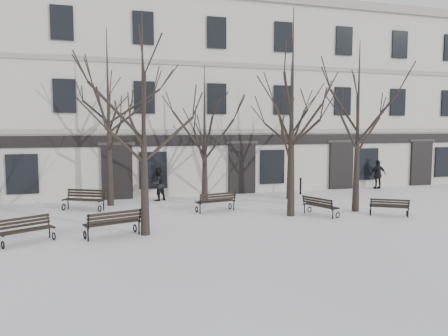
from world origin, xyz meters
name	(u,v)px	position (x,y,z in m)	size (l,w,h in m)	color
ground	(224,228)	(0.00, 0.00, 0.00)	(100.00, 100.00, 0.00)	white
building	(166,101)	(0.00, 12.96, 5.52)	(40.40, 10.20, 11.40)	#BAB6AC
tree_1	(143,97)	(-2.99, -0.20, 4.89)	(5.47, 5.47, 7.82)	black
tree_2	(293,87)	(3.44, 1.31, 5.50)	(6.16, 6.16, 8.80)	black
tree_3	(358,105)	(6.73, 1.41, 4.80)	(5.38, 5.38, 7.68)	black
tree_4	(108,95)	(-3.93, 6.18, 5.34)	(5.98, 5.98, 8.55)	black
tree_5	(205,117)	(0.78, 5.94, 4.32)	(4.84, 4.84, 6.92)	black
tree_6	(291,115)	(5.37, 5.51, 4.48)	(5.01, 5.01, 7.16)	black
bench_0	(26,229)	(-6.90, -0.20, 0.47)	(1.78, 1.32, 0.86)	black
bench_1	(113,222)	(-4.11, -0.24, 0.52)	(2.01, 1.20, 0.97)	black
bench_2	(389,206)	(7.44, -0.02, 0.44)	(1.63, 1.32, 0.80)	black
bench_3	(84,199)	(-5.15, 5.29, 0.52)	(1.97, 1.50, 0.96)	black
bench_4	(216,201)	(0.59, 3.13, 0.49)	(1.88, 0.97, 0.91)	black
bench_5	(320,205)	(4.64, 0.95, 0.45)	(1.13, 1.73, 0.83)	black
bollard_a	(112,192)	(-3.83, 6.87, 0.56)	(0.13, 0.13, 1.05)	black
bollard_b	(301,185)	(6.61, 6.68, 0.52)	(0.12, 0.12, 0.96)	black
pedestrian_b	(158,201)	(-1.50, 6.90, 0.00)	(0.84, 0.66, 1.74)	black
pedestrian_c	(378,189)	(12.27, 7.33, 0.00)	(1.05, 0.44, 1.79)	black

